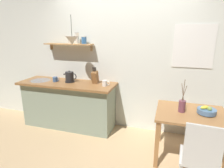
{
  "coord_description": "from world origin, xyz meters",
  "views": [
    {
      "loc": [
        0.81,
        -2.71,
        1.82
      ],
      "look_at": [
        -0.1,
        0.25,
        0.95
      ],
      "focal_mm": 30.31,
      "sensor_mm": 36.0,
      "label": 1
    }
  ],
  "objects": [
    {
      "name": "back_wall",
      "position": [
        0.2,
        0.65,
        1.35
      ],
      "size": [
        6.8,
        0.11,
        2.7
      ],
      "color": "silver",
      "rests_on": "ground_plane"
    },
    {
      "name": "fruit_bowl",
      "position": [
        1.34,
        -0.06,
        0.78
      ],
      "size": [
        0.25,
        0.25,
        0.13
      ],
      "color": "#51759E",
      "rests_on": "dining_table"
    },
    {
      "name": "kitchen_counter",
      "position": [
        -1.0,
        0.32,
        0.45
      ],
      "size": [
        1.83,
        0.63,
        0.89
      ],
      "color": "gray",
      "rests_on": "ground_plane"
    },
    {
      "name": "ground_plane",
      "position": [
        0.0,
        0.0,
        0.0
      ],
      "size": [
        14.0,
        14.0,
        0.0
      ],
      "primitive_type": "plane",
      "color": "tan"
    },
    {
      "name": "dining_table",
      "position": [
        1.16,
        -0.07,
        0.61
      ],
      "size": [
        0.94,
        0.78,
        0.73
      ],
      "color": "#9E6B3D",
      "rests_on": "ground_plane"
    },
    {
      "name": "dining_chair_near",
      "position": [
        1.2,
        -0.77,
        0.52
      ],
      "size": [
        0.44,
        0.41,
        0.94
      ],
      "color": "silver",
      "rests_on": "ground_plane"
    },
    {
      "name": "electric_kettle",
      "position": [
        -0.96,
        0.34,
        0.99
      ],
      "size": [
        0.26,
        0.18,
        0.22
      ],
      "color": "black",
      "rests_on": "kitchen_counter"
    },
    {
      "name": "knife_block",
      "position": [
        -0.47,
        0.4,
        1.01
      ],
      "size": [
        0.09,
        0.17,
        0.31
      ],
      "color": "brown",
      "rests_on": "kitchen_counter"
    },
    {
      "name": "twig_vase",
      "position": [
        1.02,
        -0.08,
        0.82
      ],
      "size": [
        0.09,
        0.09,
        0.47
      ],
      "color": "brown",
      "rests_on": "dining_table"
    },
    {
      "name": "coffee_mug_by_sink",
      "position": [
        -1.24,
        0.29,
        0.94
      ],
      "size": [
        0.13,
        0.09,
        0.09
      ],
      "color": "#3D5B89",
      "rests_on": "kitchen_counter"
    },
    {
      "name": "coffee_mug_spare",
      "position": [
        -0.24,
        0.28,
        0.94
      ],
      "size": [
        0.14,
        0.09,
        0.1
      ],
      "color": "white",
      "rests_on": "kitchen_counter"
    },
    {
      "name": "pendant_lamp",
      "position": [
        -0.78,
        0.18,
        1.67
      ],
      "size": [
        0.22,
        0.22,
        0.47
      ],
      "color": "black"
    },
    {
      "name": "wall_shelf",
      "position": [
        -0.94,
        0.49,
        1.62
      ],
      "size": [
        0.96,
        0.2,
        0.33
      ],
      "color": "tan"
    }
  ]
}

